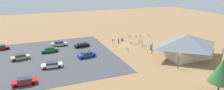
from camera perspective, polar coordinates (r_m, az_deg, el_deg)
ground at (r=61.51m, az=4.26°, el=0.10°), size 160.00×160.00×0.00m
parking_lot_asphalt at (r=53.10m, az=-19.31°, el=-3.68°), size 36.41×32.19×0.05m
bike_pavilion at (r=53.85m, az=20.56°, el=0.21°), size 13.85×11.01×5.84m
trash_bin at (r=65.25m, az=2.95°, el=1.55°), size 0.60×0.60×0.90m
lot_sign at (r=59.60m, az=0.30°, el=0.99°), size 0.56×0.08×2.20m
pine_midwest at (r=37.45m, az=28.89°, el=-6.58°), size 3.94×3.94×6.41m
bicycle_purple_near_sign at (r=60.83m, az=6.29°, el=0.23°), size 1.62×0.71×0.91m
bicycle_white_mid_cluster at (r=61.98m, az=8.03°, el=0.46°), size 1.43×0.94×0.80m
bicycle_green_edge_north at (r=64.80m, az=8.09°, el=1.18°), size 0.78×1.52×0.76m
bicycle_black_near_porch at (r=59.19m, az=9.12°, el=-0.40°), size 1.77×0.48×0.84m
bicycle_yellow_back_row at (r=70.00m, az=5.04°, el=2.53°), size 0.64×1.63×0.79m
bicycle_blue_yard_center at (r=69.91m, az=6.81°, el=2.45°), size 1.27×1.17×0.82m
bicycle_orange_yard_front at (r=62.15m, az=5.37°, el=0.61°), size 1.41×1.11×0.88m
bicycle_red_lone_east at (r=70.30m, az=8.15°, el=2.50°), size 0.48×1.84×0.89m
bicycle_teal_yard_left at (r=71.40m, az=10.45°, el=2.58°), size 0.48×1.72×0.78m
bicycle_silver_front_row at (r=56.16m, az=4.39°, el=-1.22°), size 0.48×1.64×0.79m
car_white_near_entry at (r=46.77m, az=-16.83°, el=-5.40°), size 4.69×2.15×1.29m
car_red_back_corner at (r=41.04m, az=-23.75°, el=-9.45°), size 4.40×1.80×1.33m
car_tan_far_end at (r=54.26m, az=-24.76°, el=-3.09°), size 4.60×2.47×1.37m
car_maroon_mid_lot at (r=64.63m, az=-29.36°, el=-0.63°), size 4.76×2.38×1.36m
car_blue_end_stall at (r=51.27m, az=-7.31°, el=-2.69°), size 4.82×2.68×1.40m
car_black_front_row at (r=59.57m, az=-8.62°, el=0.09°), size 4.62×2.39×1.36m
car_silver_second_row at (r=62.12m, az=-14.96°, el=0.45°), size 4.85×2.21×1.44m
car_green_aisle_side at (r=57.07m, az=-17.48°, el=-1.29°), size 4.57×2.12×1.38m
visitor_by_pavilion at (r=65.22m, az=21.25°, el=0.81°), size 0.40×0.38×1.81m
visitor_at_bikes at (r=57.25m, az=11.08°, el=-0.50°), size 0.39×0.36×1.83m
visitor_near_lot at (r=62.66m, az=1.91°, el=1.34°), size 0.36×0.36×1.76m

